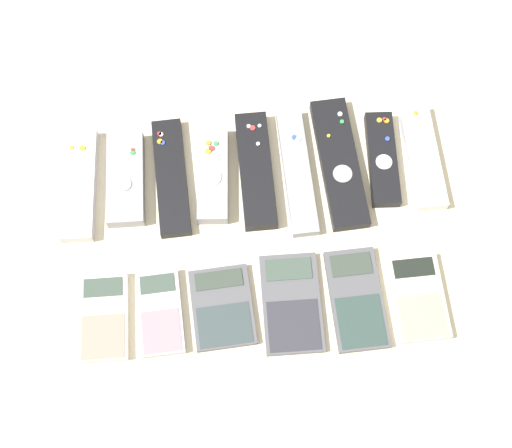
% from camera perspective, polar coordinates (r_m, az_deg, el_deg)
% --- Properties ---
extents(ground_plane, '(3.00, 3.00, 0.00)m').
position_cam_1_polar(ground_plane, '(1.07, 0.13, -1.98)').
color(ground_plane, beige).
extents(remote_0, '(0.05, 0.18, 0.02)m').
position_cam_1_polar(remote_0, '(1.13, -13.94, 3.06)').
color(remote_0, '#B7B7BC').
rests_on(remote_0, ground_plane).
extents(remote_1, '(0.06, 0.15, 0.02)m').
position_cam_1_polar(remote_1, '(1.12, -10.39, 3.58)').
color(remote_1, gray).
rests_on(remote_1, ground_plane).
extents(remote_2, '(0.06, 0.20, 0.02)m').
position_cam_1_polar(remote_2, '(1.11, -6.80, 3.75)').
color(remote_2, black).
rests_on(remote_2, ground_plane).
extents(remote_3, '(0.06, 0.16, 0.03)m').
position_cam_1_polar(remote_3, '(1.11, -3.46, 3.96)').
color(remote_3, gray).
rests_on(remote_3, ground_plane).
extents(remote_4, '(0.05, 0.19, 0.02)m').
position_cam_1_polar(remote_4, '(1.11, -0.01, 4.32)').
color(remote_4, black).
rests_on(remote_4, ground_plane).
extents(remote_5, '(0.05, 0.21, 0.02)m').
position_cam_1_polar(remote_5, '(1.11, 3.29, 4.20)').
color(remote_5, gray).
rests_on(remote_5, ground_plane).
extents(remote_6, '(0.07, 0.22, 0.02)m').
position_cam_1_polar(remote_6, '(1.12, 6.67, 4.87)').
color(remote_6, black).
rests_on(remote_6, ground_plane).
extents(remote_7, '(0.05, 0.16, 0.02)m').
position_cam_1_polar(remote_7, '(1.14, 10.07, 5.15)').
color(remote_7, black).
rests_on(remote_7, ground_plane).
extents(remote_8, '(0.05, 0.18, 0.02)m').
position_cam_1_polar(remote_8, '(1.15, 13.18, 5.22)').
color(remote_8, silver).
rests_on(remote_8, ground_plane).
extents(calculator_0, '(0.07, 0.13, 0.01)m').
position_cam_1_polar(calculator_0, '(1.06, -12.08, -7.32)').
color(calculator_0, beige).
rests_on(calculator_0, ground_plane).
extents(calculator_1, '(0.07, 0.13, 0.02)m').
position_cam_1_polar(calculator_1, '(1.05, -7.67, -7.06)').
color(calculator_1, '#B2B2B7').
rests_on(calculator_1, ground_plane).
extents(calculator_2, '(0.10, 0.13, 0.01)m').
position_cam_1_polar(calculator_2, '(1.04, -2.71, -6.67)').
color(calculator_2, '#4C4C51').
rests_on(calculator_2, ground_plane).
extents(calculator_3, '(0.08, 0.15, 0.01)m').
position_cam_1_polar(calculator_3, '(1.04, 2.86, -6.35)').
color(calculator_3, '#4C4C51').
rests_on(calculator_3, ground_plane).
extents(calculator_4, '(0.08, 0.15, 0.01)m').
position_cam_1_polar(calculator_4, '(1.05, 8.03, -5.97)').
color(calculator_4, '#4C4C51').
rests_on(calculator_4, ground_plane).
extents(calculator_5, '(0.08, 0.13, 0.02)m').
position_cam_1_polar(calculator_5, '(1.07, 12.82, -5.76)').
color(calculator_5, beige).
rests_on(calculator_5, ground_plane).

